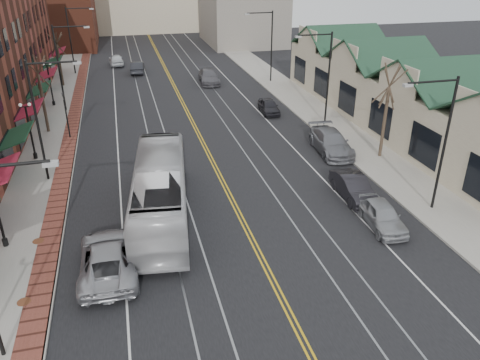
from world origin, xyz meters
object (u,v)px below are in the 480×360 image
parked_suv (108,258)px  parked_car_c (331,142)px  parked_car_a (382,215)px  transit_bus (160,191)px  parked_car_d (269,106)px  parked_car_b (353,187)px

parked_suv → parked_car_c: (16.80, 11.39, 0.02)m
parked_car_a → parked_car_c: 11.02m
parked_suv → parked_car_c: size_ratio=1.02×
transit_bus → parked_car_a: 12.70m
parked_suv → parked_car_d: (15.13, 22.05, -0.14)m
parked_car_b → transit_bus: bearing=179.3°
parked_car_d → parked_car_b: bearing=-86.4°
parked_suv → parked_car_b: parked_suv is taller
transit_bus → parked_suv: 5.64m
parked_car_b → parked_car_c: bearing=78.5°
parked_suv → parked_car_b: (15.00, 4.05, -0.08)m
parked_car_c → parked_car_d: 10.78m
parked_car_b → parked_car_c: size_ratio=0.78×
transit_bus → parked_car_d: transit_bus is taller
parked_suv → parked_car_a: (15.00, 0.52, -0.09)m
parked_car_c → parked_car_b: bearing=-99.2°
transit_bus → parked_car_d: bearing=-117.9°
transit_bus → parked_car_a: bearing=167.8°
transit_bus → parked_car_c: 15.34m
parked_car_c → parked_car_a: bearing=-94.9°
parked_car_b → parked_car_d: bearing=91.8°
transit_bus → parked_car_d: (12.09, 17.38, -1.03)m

